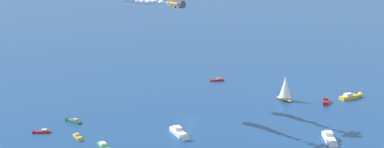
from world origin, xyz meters
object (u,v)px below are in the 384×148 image
(motorboat_far_stbd, at_px, (41,132))
(motorboat_ahead, at_px, (78,137))
(motorboat_inshore, at_px, (352,96))
(motorboat_outer_ring_f, at_px, (216,80))
(motorboat_outer_ring_d, at_px, (105,148))
(sailboat_outer_ring_c, at_px, (285,88))
(motorboat_trailing, at_px, (330,139))
(motorboat_near_centre, at_px, (180,133))
(motorboat_outer_ring_a, at_px, (73,121))
(motorboat_outer_ring_b, at_px, (326,102))
(biplane_wingman, at_px, (177,4))

(motorboat_far_stbd, relative_size, motorboat_ahead, 0.92)
(motorboat_inshore, height_order, motorboat_outer_ring_f, motorboat_inshore)
(motorboat_ahead, height_order, motorboat_outer_ring_d, motorboat_outer_ring_d)
(sailboat_outer_ring_c, xyz_separation_m, motorboat_outer_ring_f, (-16.80, -37.36, -4.45))
(sailboat_outer_ring_c, distance_m, motorboat_outer_ring_f, 41.20)
(motorboat_trailing, xyz_separation_m, motorboat_outer_ring_f, (-54.27, -62.83, -0.34))
(motorboat_near_centre, relative_size, motorboat_outer_ring_f, 1.70)
(sailboat_outer_ring_c, relative_size, motorboat_outer_ring_f, 1.85)
(motorboat_far_stbd, distance_m, motorboat_outer_ring_a, 13.15)
(motorboat_far_stbd, xyz_separation_m, motorboat_outer_ring_f, (-89.05, 20.64, 0.08))
(sailboat_outer_ring_c, distance_m, motorboat_outer_ring_d, 80.85)
(motorboat_outer_ring_f, bearing_deg, motorboat_outer_ring_d, 4.14)
(sailboat_outer_ring_c, bearing_deg, motorboat_outer_ring_b, 102.24)
(motorboat_ahead, relative_size, sailboat_outer_ring_c, 0.53)
(motorboat_ahead, bearing_deg, motorboat_outer_ring_a, -133.33)
(motorboat_near_centre, distance_m, sailboat_outer_ring_c, 56.81)
(motorboat_outer_ring_d, distance_m, biplane_wingman, 49.59)
(motorboat_far_stbd, bearing_deg, motorboat_ahead, 96.52)
(motorboat_outer_ring_a, xyz_separation_m, motorboat_outer_ring_f, (-76.04, 18.74, -0.01))
(motorboat_outer_ring_d, bearing_deg, motorboat_outer_ring_f, -175.86)
(motorboat_inshore, distance_m, motorboat_outer_ring_f, 60.22)
(motorboat_outer_ring_a, height_order, motorboat_outer_ring_f, motorboat_outer_ring_a)
(motorboat_inshore, distance_m, motorboat_outer_ring_d, 104.83)
(motorboat_near_centre, bearing_deg, sailboat_outer_ring_c, 162.15)
(motorboat_inshore, xyz_separation_m, motorboat_outer_ring_a, (74.67, -78.94, -0.31))
(motorboat_near_centre, distance_m, motorboat_trailing, 45.89)
(sailboat_outer_ring_c, bearing_deg, motorboat_outer_ring_d, -22.37)
(motorboat_outer_ring_a, bearing_deg, motorboat_far_stbd, -8.32)
(sailboat_outer_ring_c, height_order, motorboat_outer_ring_d, sailboat_outer_ring_c)
(motorboat_near_centre, relative_size, sailboat_outer_ring_c, 0.92)
(motorboat_ahead, height_order, sailboat_outer_ring_c, sailboat_outer_ring_c)
(motorboat_trailing, bearing_deg, motorboat_far_stbd, -67.38)
(motorboat_near_centre, relative_size, motorboat_inshore, 0.97)
(motorboat_near_centre, height_order, biplane_wingman, biplane_wingman)
(motorboat_outer_ring_b, distance_m, motorboat_outer_ring_d, 90.53)
(motorboat_near_centre, relative_size, motorboat_ahead, 1.74)
(motorboat_near_centre, relative_size, motorboat_outer_ring_d, 1.22)
(sailboat_outer_ring_c, xyz_separation_m, biplane_wingman, (46.28, -22.44, 35.51))
(motorboat_ahead, bearing_deg, motorboat_inshore, 142.17)
(motorboat_outer_ring_b, xyz_separation_m, motorboat_outer_ring_d, (77.97, -46.00, 0.01))
(motorboat_far_stbd, height_order, sailboat_outer_ring_c, sailboat_outer_ring_c)
(motorboat_trailing, bearing_deg, motorboat_near_centre, -68.98)
(motorboat_inshore, height_order, motorboat_outer_ring_b, motorboat_inshore)
(motorboat_trailing, relative_size, biplane_wingman, 1.50)
(motorboat_outer_ring_b, bearing_deg, motorboat_ahead, -38.70)
(motorboat_outer_ring_a, relative_size, sailboat_outer_ring_c, 0.62)
(motorboat_outer_ring_a, distance_m, motorboat_outer_ring_b, 94.89)
(motorboat_inshore, distance_m, motorboat_ahead, 108.99)
(motorboat_outer_ring_b, height_order, sailboat_outer_ring_c, sailboat_outer_ring_c)
(motorboat_near_centre, distance_m, motorboat_inshore, 80.18)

